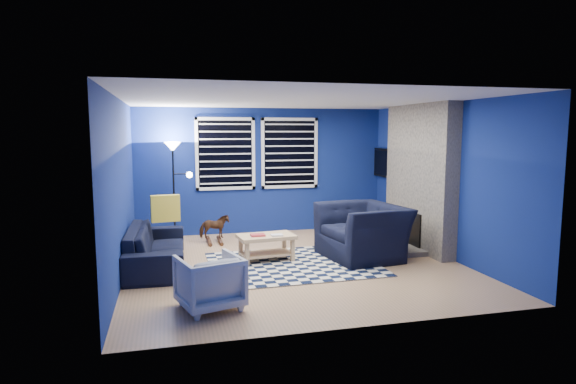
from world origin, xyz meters
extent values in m
plane|color=tan|center=(0.00, 0.00, 0.00)|extent=(5.00, 5.00, 0.00)
plane|color=white|center=(0.00, 0.00, 2.50)|extent=(5.00, 5.00, 0.00)
plane|color=navy|center=(0.00, 2.50, 1.25)|extent=(5.00, 0.00, 5.00)
plane|color=navy|center=(-2.50, 0.00, 1.25)|extent=(0.00, 5.00, 5.00)
plane|color=navy|center=(2.50, 0.00, 1.25)|extent=(0.00, 5.00, 5.00)
cube|color=gray|center=(2.37, 0.50, 1.25)|extent=(0.26, 2.00, 2.50)
cube|color=black|center=(2.23, 0.50, 0.35)|extent=(0.04, 0.70, 0.60)
cube|color=gray|center=(2.10, 0.50, 0.04)|extent=(0.50, 1.20, 0.08)
cube|color=black|center=(-0.75, 2.48, 1.60)|extent=(1.05, 0.02, 1.30)
cube|color=white|center=(-0.75, 2.47, 2.28)|extent=(1.17, 0.05, 0.06)
cube|color=white|center=(-0.75, 2.47, 0.92)|extent=(1.17, 0.05, 0.06)
cube|color=black|center=(0.55, 2.48, 1.60)|extent=(1.05, 0.02, 1.30)
cube|color=white|center=(0.55, 2.47, 2.28)|extent=(1.17, 0.05, 0.06)
cube|color=white|center=(0.55, 2.47, 0.92)|extent=(1.17, 0.05, 0.06)
cube|color=black|center=(2.45, 2.00, 1.40)|extent=(0.06, 1.00, 0.58)
cube|color=black|center=(2.42, 2.00, 1.40)|extent=(0.01, 0.92, 0.50)
cube|color=black|center=(-0.03, -0.02, 0.01)|extent=(2.54, 2.05, 0.02)
imported|color=black|center=(-2.06, 0.38, 0.30)|extent=(2.10, 0.87, 0.61)
imported|color=black|center=(1.17, 0.11, 0.43)|extent=(1.48, 1.34, 0.86)
imported|color=gray|center=(-1.43, -1.56, 0.31)|extent=(0.83, 0.85, 0.63)
imported|color=#422A15|center=(-1.06, 1.75, 0.30)|extent=(0.28, 0.55, 0.45)
cube|color=tan|center=(-0.38, 0.30, 0.39)|extent=(0.93, 0.60, 0.06)
cube|color=tan|center=(-0.38, 0.30, 0.12)|extent=(0.84, 0.51, 0.03)
cube|color=#AA3037|center=(-0.53, 0.25, 0.43)|extent=(0.24, 0.18, 0.03)
cube|color=silver|center=(-0.24, 0.18, 0.43)|extent=(0.19, 0.15, 0.03)
cube|color=tan|center=(-0.75, 0.10, 0.18)|extent=(0.06, 0.06, 0.35)
cube|color=tan|center=(-0.01, 0.10, 0.18)|extent=(0.06, 0.06, 0.35)
cube|color=tan|center=(-0.75, 0.49, 0.18)|extent=(0.06, 0.06, 0.35)
cube|color=tan|center=(-0.01, 0.49, 0.18)|extent=(0.06, 0.06, 0.35)
cube|color=tan|center=(1.49, 1.92, 0.23)|extent=(0.56, 0.39, 0.45)
cube|color=black|center=(1.49, 1.92, 0.23)|extent=(0.48, 0.35, 0.36)
cube|color=#5ED018|center=(1.49, 1.92, 0.50)|extent=(0.35, 0.28, 0.09)
cylinder|color=black|center=(-1.76, 2.14, 0.01)|extent=(0.23, 0.23, 0.03)
cylinder|color=black|center=(-1.76, 2.14, 0.87)|extent=(0.03, 0.03, 1.72)
cone|color=white|center=(-1.76, 2.14, 1.76)|extent=(0.31, 0.31, 0.17)
sphere|color=white|center=(-1.47, 2.09, 1.24)|extent=(0.12, 0.12, 0.12)
cube|color=yellow|center=(-1.91, 0.82, 0.82)|extent=(0.46, 0.19, 0.43)
camera|label=1|loc=(-1.85, -6.99, 2.03)|focal=30.00mm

